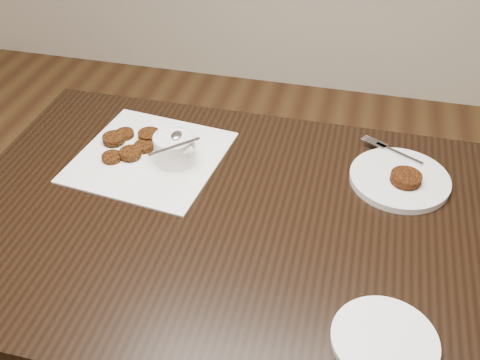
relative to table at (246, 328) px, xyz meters
name	(u,v)px	position (x,y,z in m)	size (l,w,h in m)	color
table	(246,328)	(0.00, 0.00, 0.00)	(1.26, 0.81, 0.75)	black
napkin	(150,157)	(-0.28, 0.16, 0.38)	(0.33, 0.33, 0.00)	white
sauce_ramekin	(174,137)	(-0.21, 0.15, 0.45)	(0.13, 0.13, 0.13)	white
patty_cluster	(130,144)	(-0.34, 0.18, 0.39)	(0.18, 0.18, 0.02)	#592A0B
plate_with_patty	(400,176)	(0.30, 0.20, 0.39)	(0.22, 0.22, 0.03)	silver
plate_empty	(385,341)	(0.29, -0.24, 0.38)	(0.18, 0.18, 0.01)	white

